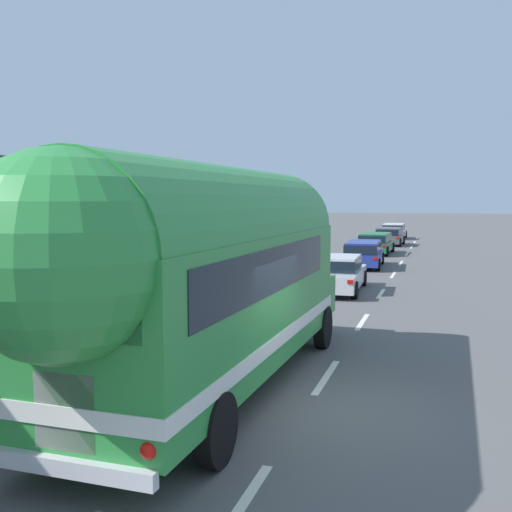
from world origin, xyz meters
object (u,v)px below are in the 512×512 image
Objects in this scene: painted_bus at (205,270)px; car_third at (376,242)px; car_lead at (337,272)px; car_fourth at (390,235)px; car_second at (364,252)px; car_fifth at (394,230)px.

car_third is (-0.16, 29.51, -1.51)m from painted_bus.
car_lead is 1.12× the size of car_fourth.
car_fourth is at bearing 90.01° from car_lead.
car_fifth is at bearing 90.61° from car_second.
painted_bus is 2.30× the size of car_second.
car_fifth is (-0.29, 8.16, 0.00)m from car_fourth.
painted_bus is at bearing -90.12° from car_fourth.
car_lead is at bearing -89.99° from car_fourth.
car_third is (-0.24, 16.39, 0.04)m from car_lead.
car_fourth is at bearing 89.88° from painted_bus.
car_third and car_fifth have the same top height.
car_third is at bearing -91.75° from car_fourth.
car_third is at bearing -89.83° from car_fifth.
car_fourth is (0.08, 37.33, -1.51)m from painted_bus.
car_second is at bearing -89.39° from car_fifth.
painted_bus is 37.36m from car_fourth.
car_fourth is (0.24, 7.82, 0.00)m from car_third.
car_second is 23.89m from car_fifth.
car_fifth is at bearing 90.26° from painted_bus.
car_fifth is at bearing 90.17° from car_third.
painted_bus is 2.55× the size of car_fifth.
painted_bus is at bearing -90.37° from car_lead.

